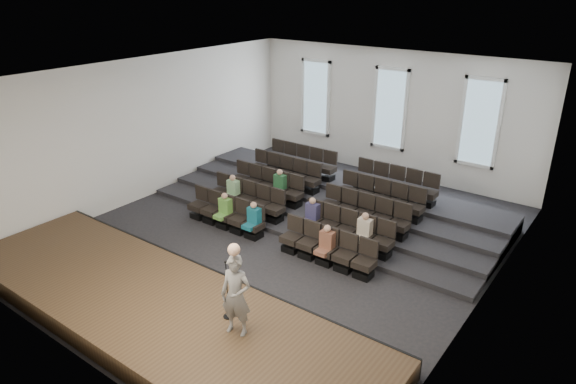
# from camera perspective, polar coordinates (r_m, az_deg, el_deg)

# --- Properties ---
(ground) EXTENTS (14.00, 14.00, 0.00)m
(ground) POSITION_cam_1_polar(r_m,az_deg,el_deg) (16.07, -0.45, -4.97)
(ground) COLOR black
(ground) RESTS_ON ground
(ceiling) EXTENTS (12.00, 14.00, 0.02)m
(ceiling) POSITION_cam_1_polar(r_m,az_deg,el_deg) (14.44, -0.51, 12.93)
(ceiling) COLOR white
(ceiling) RESTS_ON ground
(wall_back) EXTENTS (12.00, 0.04, 5.00)m
(wall_back) POSITION_cam_1_polar(r_m,az_deg,el_deg) (20.88, 11.30, 8.53)
(wall_back) COLOR silver
(wall_back) RESTS_ON ground
(wall_front) EXTENTS (12.00, 0.04, 5.00)m
(wall_front) POSITION_cam_1_polar(r_m,az_deg,el_deg) (10.80, -23.61, -6.74)
(wall_front) COLOR silver
(wall_front) RESTS_ON ground
(wall_left) EXTENTS (0.04, 14.00, 5.00)m
(wall_left) POSITION_cam_1_polar(r_m,az_deg,el_deg) (19.14, -15.16, 6.89)
(wall_left) COLOR silver
(wall_left) RESTS_ON ground
(wall_right) EXTENTS (0.04, 14.00, 5.00)m
(wall_right) POSITION_cam_1_polar(r_m,az_deg,el_deg) (12.66, 21.89, -2.12)
(wall_right) COLOR silver
(wall_right) RESTS_ON ground
(stage) EXTENTS (11.80, 3.60, 0.50)m
(stage) POSITION_cam_1_polar(r_m,az_deg,el_deg) (12.83, -14.59, -12.36)
(stage) COLOR #43301C
(stage) RESTS_ON ground
(stage_lip) EXTENTS (11.80, 0.06, 0.52)m
(stage_lip) POSITION_cam_1_polar(r_m,az_deg,el_deg) (13.78, -8.90, -9.17)
(stage_lip) COLOR black
(stage_lip) RESTS_ON ground
(risers) EXTENTS (11.80, 4.80, 0.60)m
(risers) POSITION_cam_1_polar(r_m,az_deg,el_deg) (18.37, 5.50, -0.71)
(risers) COLOR black
(risers) RESTS_ON ground
(seating_rows) EXTENTS (6.80, 4.70, 1.67)m
(seating_rows) POSITION_cam_1_polar(r_m,az_deg,el_deg) (16.91, 2.68, -0.97)
(seating_rows) COLOR black
(seating_rows) RESTS_ON ground
(windows) EXTENTS (8.44, 0.10, 3.24)m
(windows) POSITION_cam_1_polar(r_m,az_deg,el_deg) (20.77, 11.26, 9.03)
(windows) COLOR white
(windows) RESTS_ON wall_back
(audience) EXTENTS (5.45, 2.64, 1.10)m
(audience) POSITION_cam_1_polar(r_m,az_deg,el_deg) (15.93, -0.67, -2.07)
(audience) COLOR #63A441
(audience) RESTS_ON seating_rows
(speaker) EXTENTS (0.76, 0.60, 1.83)m
(speaker) POSITION_cam_1_polar(r_m,az_deg,el_deg) (10.84, -5.80, -11.36)
(speaker) COLOR slate
(speaker) RESTS_ON stage
(mic_stand) EXTENTS (0.24, 0.24, 1.43)m
(mic_stand) POSITION_cam_1_polar(r_m,az_deg,el_deg) (11.57, -6.71, -11.89)
(mic_stand) COLOR black
(mic_stand) RESTS_ON stage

